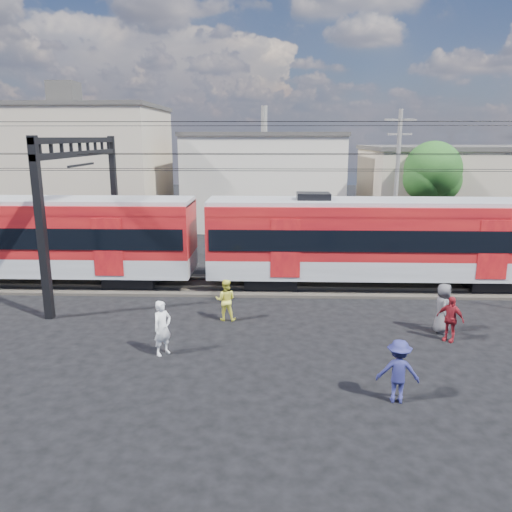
{
  "coord_description": "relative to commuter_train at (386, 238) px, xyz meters",
  "views": [
    {
      "loc": [
        -1.28,
        -14.75,
        6.93
      ],
      "look_at": [
        -1.94,
        5.0,
        2.22
      ],
      "focal_mm": 35.0,
      "sensor_mm": 36.0,
      "label": 1
    }
  ],
  "objects": [
    {
      "name": "tree_near",
      "position": [
        5.19,
        10.09,
        2.26
      ],
      "size": [
        3.82,
        3.64,
        6.72
      ],
      "color": "#382619",
      "rests_on": "ground"
    },
    {
      "name": "catenary",
      "position": [
        -12.64,
        -0.0,
        2.73
      ],
      "size": [
        70.0,
        9.3,
        7.52
      ],
      "color": "black",
      "rests_on": "ground"
    },
    {
      "name": "building_mideast",
      "position": [
        10.01,
        16.0,
        0.75
      ],
      "size": [
        16.32,
        10.2,
        6.3
      ],
      "color": "tan",
      "rests_on": "ground"
    },
    {
      "name": "pedestrian_a",
      "position": [
        -8.81,
        -7.68,
        -1.49
      ],
      "size": [
        0.76,
        0.79,
        1.82
      ],
      "primitive_type": "imported",
      "rotation": [
        0.0,
        0.0,
        0.86
      ],
      "color": "white",
      "rests_on": "ground"
    },
    {
      "name": "utility_pole_mid",
      "position": [
        2.01,
        7.0,
        2.13
      ],
      "size": [
        1.8,
        0.24,
        8.5
      ],
      "color": "slate",
      "rests_on": "ground"
    },
    {
      "name": "building_west",
      "position": [
        -20.99,
        16.0,
        2.25
      ],
      "size": [
        14.28,
        10.2,
        9.3
      ],
      "color": "tan",
      "rests_on": "ground"
    },
    {
      "name": "commuter_train",
      "position": [
        0.0,
        0.0,
        0.0
      ],
      "size": [
        50.3,
        3.08,
        4.17
      ],
      "color": "black",
      "rests_on": "ground"
    },
    {
      "name": "track_bed",
      "position": [
        -3.99,
        0.0,
        -2.34
      ],
      "size": [
        70.0,
        3.4,
        0.12
      ],
      "primitive_type": "cube",
      "color": "#2D2823",
      "rests_on": "ground"
    },
    {
      "name": "pedestrian_d",
      "position": [
        0.92,
        -6.25,
        -1.59
      ],
      "size": [
        0.98,
        0.91,
        1.62
      ],
      "primitive_type": "imported",
      "rotation": [
        0.0,
        0.0,
        -0.7
      ],
      "color": "maroon",
      "rests_on": "ground"
    },
    {
      "name": "building_midwest",
      "position": [
        -5.99,
        19.0,
        1.25
      ],
      "size": [
        12.24,
        12.24,
        7.3
      ],
      "color": "beige",
      "rests_on": "ground"
    },
    {
      "name": "rail_near",
      "position": [
        -3.99,
        -0.75,
        -2.22
      ],
      "size": [
        70.0,
        0.12,
        0.12
      ],
      "primitive_type": "cube",
      "color": "#59544C",
      "rests_on": "track_bed"
    },
    {
      "name": "ground",
      "position": [
        -3.99,
        -8.0,
        -2.4
      ],
      "size": [
        120.0,
        120.0,
        0.0
      ],
      "primitive_type": "plane",
      "color": "black",
      "rests_on": "ground"
    },
    {
      "name": "pedestrian_c",
      "position": [
        -1.89,
        -10.45,
        -1.53
      ],
      "size": [
        1.2,
        0.78,
        1.75
      ],
      "primitive_type": "imported",
      "rotation": [
        0.0,
        0.0,
        3.02
      ],
      "color": "navy",
      "rests_on": "ground"
    },
    {
      "name": "rail_far",
      "position": [
        -3.99,
        0.75,
        -2.22
      ],
      "size": [
        70.0,
        0.12,
        0.12
      ],
      "primitive_type": "cube",
      "color": "#59544C",
      "rests_on": "track_bed"
    },
    {
      "name": "pedestrian_b",
      "position": [
        -7.06,
        -4.47,
        -1.59
      ],
      "size": [
        0.81,
        0.64,
        1.63
      ],
      "primitive_type": "imported",
      "rotation": [
        0.0,
        0.0,
        3.11
      ],
      "color": "#E2DF46",
      "rests_on": "ground"
    },
    {
      "name": "pedestrian_e",
      "position": [
        0.9,
        -5.5,
        -1.48
      ],
      "size": [
        0.78,
        1.01,
        1.85
      ],
      "primitive_type": "imported",
      "rotation": [
        0.0,
        0.0,
        1.33
      ],
      "color": "#4A494E",
      "rests_on": "ground"
    }
  ]
}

